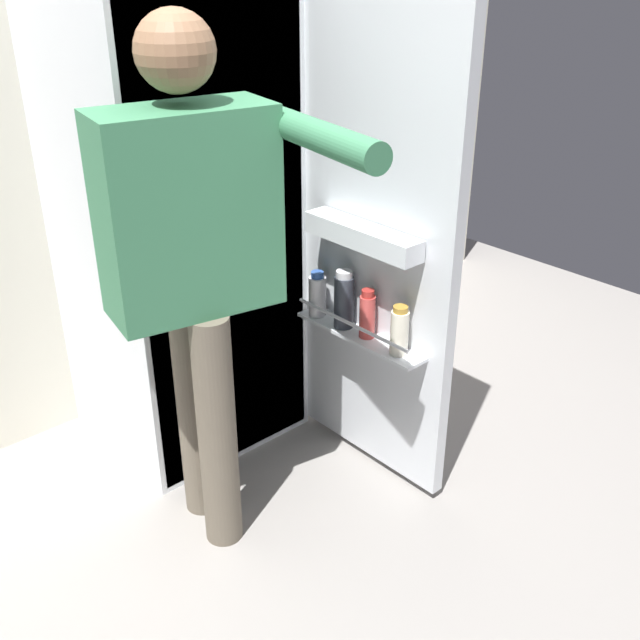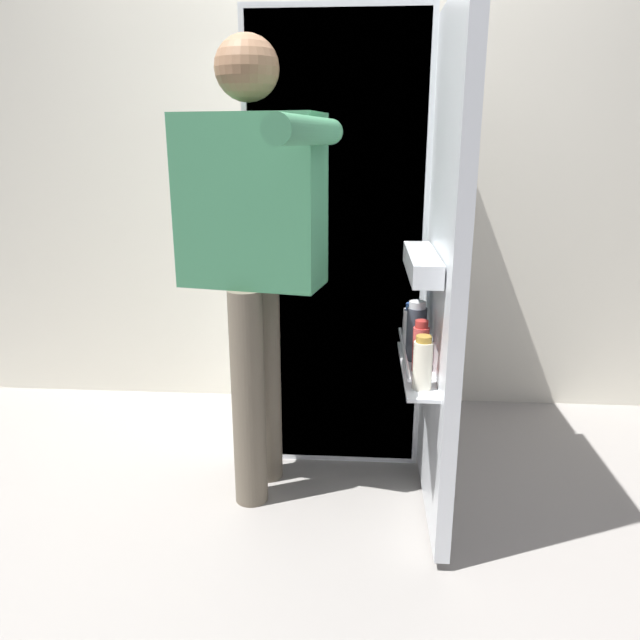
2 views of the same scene
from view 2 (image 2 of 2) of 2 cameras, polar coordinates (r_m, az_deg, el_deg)
ground_plane at (r=2.39m, az=1.02°, el=-16.00°), size 5.04×5.04×0.00m
kitchen_wall at (r=2.97m, az=2.19°, el=16.99°), size 4.40×0.10×2.62m
refrigerator at (r=2.58m, az=2.31°, el=7.19°), size 0.73×1.31×1.74m
person at (r=2.10m, az=-6.15°, el=7.83°), size 0.56×0.83×1.61m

